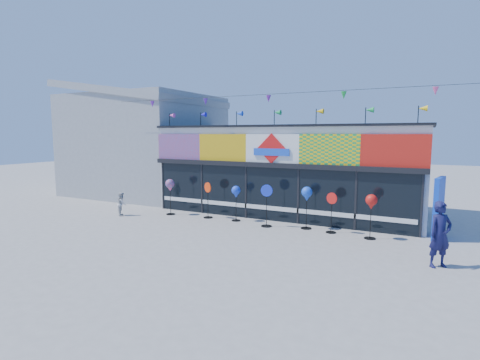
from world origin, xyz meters
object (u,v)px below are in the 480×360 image
Objects in this scene: spinner_2 at (236,193)px; adult_man at (440,234)px; spinner_0 at (170,186)px; spinner_1 at (208,199)px; spinner_4 at (307,195)px; blue_sign at (438,208)px; spinner_5 at (331,212)px; spinner_6 at (371,203)px; spinner_3 at (267,204)px; child at (122,204)px.

adult_man is (7.66, -2.38, -0.29)m from spinner_2.
spinner_0 is 1.98m from spinner_1.
spinner_4 is (4.46, 0.13, 0.50)m from spinner_1.
blue_sign reaches higher than spinner_0.
adult_man reaches higher than spinner_5.
spinner_6 is 3.01m from adult_man.
spinner_3 is at bearing -165.27° from spinner_4.
spinner_5 is at bearing -1.29° from spinner_2.
spinner_1 is at bearing 5.86° from spinner_0.
spinner_2 is at bearing -162.29° from blue_sign.
spinner_3 reaches higher than spinner_2.
spinner_6 is at bearing -123.90° from child.
spinner_3 is 1.02× the size of spinner_4.
spinner_0 is at bearing -178.80° from spinner_5.
child is (-12.84, 0.99, -0.40)m from adult_man.
spinner_3 is 6.82m from child.
blue_sign is at bearing 5.62° from spinner_1.
child is at bearing -169.90° from spinner_4.
spinner_1 reaches higher than spinner_5.
spinner_3 reaches higher than spinner_6.
spinner_3 reaches higher than spinner_1.
blue_sign is 6.21m from spinner_3.
spinner_0 is 1.03× the size of spinner_6.
adult_man is (2.13, -2.10, -0.35)m from spinner_6.
spinner_5 is (4.10, -0.09, -0.41)m from spinner_2.
spinner_3 is at bearing -174.83° from spinner_5.
spinner_6 is at bearing -1.94° from spinner_1.
adult_man is at bearing -44.61° from spinner_6.
spinner_2 is (-7.65, -0.84, 0.11)m from blue_sign.
spinner_4 is (3.08, 0.08, 0.12)m from spinner_2.
blue_sign is 2.40m from spinner_6.
spinner_2 is 1.43× the size of child.
spinner_1 is 4.49m from spinner_4.
blue_sign is 7.69m from spinner_2.
spinner_6 is (8.83, -0.04, -0.03)m from spinner_0.
blue_sign is 3.22m from adult_man.
spinner_4 is at bearing 170.42° from spinner_5.
spinner_1 is 0.85× the size of adult_man.
blue_sign reaches higher than spinner_4.
spinner_2 is 0.95× the size of spinner_6.
spinner_1 is 0.93× the size of spinner_3.
spinner_2 is at bearing 168.25° from spinner_3.
spinner_2 is 4.12m from spinner_5.
spinner_6 reaches higher than child.
blue_sign is 1.18× the size of adult_man.
spinner_3 is at bearing -0.90° from spinner_0.
child is (-8.26, -1.47, -0.80)m from spinner_4.
blue_sign is 1.29× the size of spinner_3.
spinner_2 is 5.54m from spinner_6.
spinner_3 is at bearing 121.81° from adult_man.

